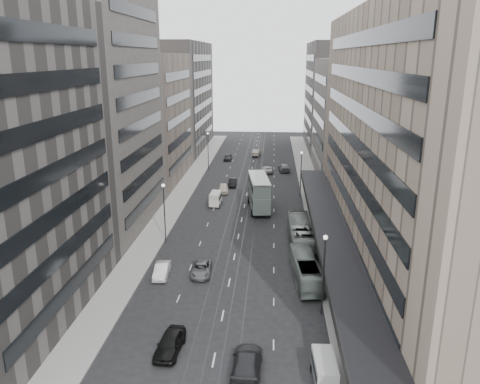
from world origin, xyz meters
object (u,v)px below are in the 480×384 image
(bus_far, at_px, (300,234))
(sedan_2, at_px, (201,269))
(panel_van, at_px, (216,198))
(bus_near, at_px, (305,269))
(vw_microbus, at_px, (325,369))
(double_decker, at_px, (259,192))
(sedan_1, at_px, (162,270))
(sedan_0, at_px, (170,343))

(bus_far, xyz_separation_m, sedan_2, (-11.91, -9.14, -1.04))
(panel_van, bearing_deg, bus_near, -60.59)
(vw_microbus, bearing_deg, double_decker, 96.08)
(vw_microbus, bearing_deg, panel_van, 104.93)
(bus_far, bearing_deg, bus_near, 88.33)
(bus_far, height_order, panel_van, bus_far)
(bus_far, xyz_separation_m, double_decker, (-6.02, 15.52, 1.25))
(double_decker, relative_size, panel_van, 2.73)
(double_decker, height_order, sedan_2, double_decker)
(panel_van, bearing_deg, sedan_1, -93.67)
(bus_near, distance_m, sedan_0, 18.84)
(sedan_1, bearing_deg, bus_far, 27.51)
(bus_near, height_order, sedan_0, bus_near)
(vw_microbus, relative_size, panel_van, 1.07)
(sedan_1, bearing_deg, sedan_0, -77.80)
(vw_microbus, xyz_separation_m, sedan_0, (-12.80, 3.07, -0.37))
(panel_van, relative_size, sedan_1, 0.86)
(sedan_0, bearing_deg, vw_microbus, -8.90)
(double_decker, xyz_separation_m, sedan_2, (-5.88, -24.66, -2.29))
(sedan_2, bearing_deg, double_decker, 73.71)
(panel_van, bearing_deg, double_decker, -7.13)
(bus_near, relative_size, sedan_0, 2.13)
(sedan_0, height_order, sedan_2, sedan_0)
(double_decker, distance_m, vw_microbus, 43.18)
(vw_microbus, distance_m, sedan_0, 13.17)
(bus_near, bearing_deg, bus_far, -94.97)
(sedan_2, bearing_deg, panel_van, 90.39)
(bus_near, height_order, panel_van, bus_near)
(bus_far, bearing_deg, sedan_0, 61.10)
(bus_far, relative_size, sedan_0, 2.54)
(bus_near, height_order, bus_far, bus_far)
(bus_far, distance_m, sedan_0, 27.08)
(vw_microbus, bearing_deg, sedan_1, 131.84)
(panel_van, distance_m, sedan_2, 25.99)
(panel_van, bearing_deg, sedan_2, -83.96)
(sedan_0, height_order, sedan_1, sedan_0)
(sedan_0, xyz_separation_m, sedan_2, (0.48, 14.93, -0.16))
(bus_near, height_order, sedan_1, bus_near)
(bus_near, xyz_separation_m, sedan_1, (-16.40, -0.05, -0.71))
(double_decker, bearing_deg, bus_far, -76.17)
(vw_microbus, relative_size, sedan_2, 0.84)
(bus_near, height_order, vw_microbus, bus_near)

